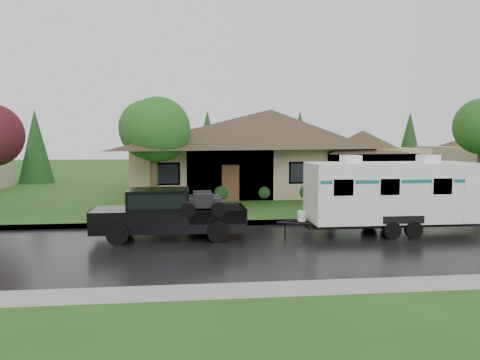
% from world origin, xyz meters
% --- Properties ---
extents(ground, '(140.00, 140.00, 0.00)m').
position_xyz_m(ground, '(0.00, 0.00, 0.00)').
color(ground, '#264C17').
rests_on(ground, ground).
extents(road, '(140.00, 8.00, 0.01)m').
position_xyz_m(road, '(0.00, -2.00, 0.01)').
color(road, black).
rests_on(road, ground).
extents(curb, '(140.00, 0.50, 0.15)m').
position_xyz_m(curb, '(0.00, 2.25, 0.07)').
color(curb, gray).
rests_on(curb, ground).
extents(lawn, '(140.00, 26.00, 0.15)m').
position_xyz_m(lawn, '(0.00, 15.00, 0.07)').
color(lawn, '#264C17').
rests_on(lawn, ground).
extents(house_main, '(19.44, 10.80, 6.90)m').
position_xyz_m(house_main, '(2.29, 13.84, 3.59)').
color(house_main, tan).
rests_on(house_main, lawn).
extents(tree_left_green, '(3.61, 3.61, 5.97)m').
position_xyz_m(tree_left_green, '(-5.45, 6.78, 4.29)').
color(tree_left_green, '#382B1E').
rests_on(tree_left_green, lawn).
extents(shrub_row, '(13.60, 1.00, 1.00)m').
position_xyz_m(shrub_row, '(2.00, 9.30, 0.65)').
color(shrub_row, '#143814').
rests_on(shrub_row, lawn).
extents(pickup_truck, '(5.61, 2.13, 1.87)m').
position_xyz_m(pickup_truck, '(-4.52, -0.24, 1.00)').
color(pickup_truck, black).
rests_on(pickup_truck, ground).
extents(travel_trailer, '(6.92, 2.43, 3.10)m').
position_xyz_m(travel_trailer, '(4.28, -0.24, 1.65)').
color(travel_trailer, white).
rests_on(travel_trailer, ground).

